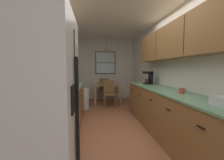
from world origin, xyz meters
The scene contains 22 objects.
ground_plane centered at (0.00, 1.00, 0.00)m, with size 12.00×12.00×0.00m, color #995B3D.
wall_left centered at (-1.35, 1.00, 1.27)m, with size 0.10×9.00×2.55m, color silver.
wall_right centered at (1.35, 1.00, 1.27)m, with size 0.10×9.00×2.55m, color silver.
wall_back centered at (0.00, 3.65, 1.27)m, with size 4.40×0.10×2.55m, color silver.
ceiling_slab centered at (0.00, 1.00, 2.59)m, with size 4.40×9.00×0.08m, color white.
refrigerator centered at (-0.94, -1.22, 0.89)m, with size 0.75×0.75×1.79m.
stove_range centered at (-0.99, -0.51, 0.47)m, with size 0.66×0.64×1.10m.
microwave_over_range centered at (-1.11, -0.51, 1.69)m, with size 0.39×0.60×0.34m.
counter_left centered at (-1.00, 0.77, 0.45)m, with size 0.64×1.91×0.90m.
upper_cabinets_left centered at (-1.14, 0.72, 1.86)m, with size 0.33×1.99×0.64m.
counter_right centered at (1.00, 0.10, 0.45)m, with size 0.64×3.30×0.90m.
upper_cabinets_right centered at (1.14, 0.05, 1.82)m, with size 0.33×2.98×0.65m.
dining_table centered at (0.11, 2.87, 0.61)m, with size 0.96×0.79×0.72m.
dining_chair_near centered at (0.13, 2.27, 0.50)m, with size 0.42×0.42×0.90m.
dining_chair_far centered at (0.04, 3.47, 0.50)m, with size 0.42×0.42×0.90m.
pendant_light centered at (0.11, 2.87, 2.07)m, with size 0.25×0.25×0.53m.
back_window centered at (0.12, 3.58, 1.56)m, with size 0.87×0.05×0.95m.
trash_bin centered at (-0.70, 2.10, 0.34)m, with size 0.29×0.29×0.68m, color silver.
storage_canister centered at (-1.00, 0.03, 1.01)m, with size 0.12×0.12×0.21m.
dish_towel centered at (-0.64, -0.35, 0.50)m, with size 0.02×0.16×0.24m, color silver.
coffee_maker centered at (1.05, 1.08, 1.08)m, with size 0.22×0.18×0.34m.
mug_by_coffeemaker centered at (1.03, -0.36, 0.95)m, with size 0.12×0.08×0.09m.
Camera 1 is at (-0.42, -2.51, 1.31)m, focal length 22.87 mm.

